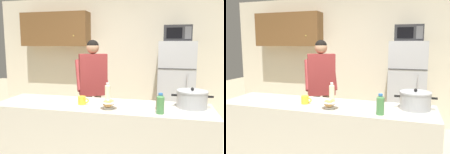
# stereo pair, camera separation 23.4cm
# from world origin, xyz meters

# --- Properties ---
(back_wall_unit) EXTENTS (6.00, 0.48, 2.60)m
(back_wall_unit) POSITION_xyz_m (-0.25, 2.26, 1.40)
(back_wall_unit) COLOR beige
(back_wall_unit) RESTS_ON ground
(kitchen_island) EXTENTS (2.52, 0.68, 0.92)m
(kitchen_island) POSITION_xyz_m (0.00, 0.00, 0.46)
(kitchen_island) COLOR beige
(kitchen_island) RESTS_ON ground
(refrigerator) EXTENTS (0.64, 0.68, 1.67)m
(refrigerator) POSITION_xyz_m (0.90, 1.85, 0.84)
(refrigerator) COLOR #B7BABF
(refrigerator) RESTS_ON ground
(microwave) EXTENTS (0.48, 0.37, 0.28)m
(microwave) POSITION_xyz_m (0.90, 1.83, 1.81)
(microwave) COLOR #2D2D30
(microwave) RESTS_ON refrigerator
(person_near_pot) EXTENTS (0.63, 0.58, 1.69)m
(person_near_pot) POSITION_xyz_m (-0.40, 0.93, 1.06)
(person_near_pot) COLOR #726656
(person_near_pot) RESTS_ON ground
(cooking_pot) EXTENTS (0.45, 0.34, 0.23)m
(cooking_pot) POSITION_xyz_m (1.02, 0.11, 1.02)
(cooking_pot) COLOR #ADAFB5
(cooking_pot) RESTS_ON kitchen_island
(coffee_mug) EXTENTS (0.13, 0.09, 0.10)m
(coffee_mug) POSITION_xyz_m (-0.22, -0.04, 0.97)
(coffee_mug) COLOR yellow
(coffee_mug) RESTS_ON kitchen_island
(bread_bowl) EXTENTS (0.19, 0.19, 0.10)m
(bread_bowl) POSITION_xyz_m (0.13, -0.16, 0.97)
(bread_bowl) COLOR white
(bread_bowl) RESTS_ON kitchen_island
(bottle_near_edge) EXTENTS (0.07, 0.07, 0.22)m
(bottle_near_edge) POSITION_xyz_m (0.02, 0.22, 1.03)
(bottle_near_edge) COLOR beige
(bottle_near_edge) RESTS_ON kitchen_island
(bottle_mid_counter) EXTENTS (0.07, 0.07, 0.15)m
(bottle_mid_counter) POSITION_xyz_m (0.67, -0.05, 0.99)
(bottle_mid_counter) COLOR brown
(bottle_mid_counter) RESTS_ON kitchen_island
(bottle_far_corner) EXTENTS (0.08, 0.08, 0.21)m
(bottle_far_corner) POSITION_xyz_m (0.68, -0.20, 1.02)
(bottle_far_corner) COLOR #4C8C4C
(bottle_far_corner) RESTS_ON kitchen_island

